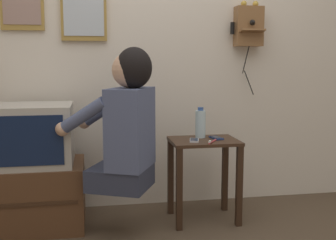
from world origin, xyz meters
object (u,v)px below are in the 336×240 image
at_px(television, 34,135).
at_px(water_bottle, 200,123).
at_px(toothbrush, 212,141).
at_px(cell_phone_held, 194,140).
at_px(wall_phone_antique, 249,26).
at_px(person, 126,121).
at_px(cell_phone_spare, 216,138).

relative_size(television, water_bottle, 2.29).
relative_size(television, toothbrush, 3.44).
xyz_separation_m(cell_phone_held, toothbrush, (0.11, -0.07, 0.00)).
bearing_deg(water_bottle, toothbrush, -80.17).
bearing_deg(wall_phone_antique, television, -170.44).
height_order(television, cell_phone_held, television).
distance_m(person, wall_phone_antique, 1.29).
distance_m(television, wall_phone_antique, 1.77).
distance_m(wall_phone_antique, cell_phone_spare, 0.93).
bearing_deg(toothbrush, wall_phone_antique, -98.44).
bearing_deg(wall_phone_antique, toothbrush, -131.77).
bearing_deg(water_bottle, television, -179.91).
bearing_deg(person, wall_phone_antique, -37.02).
xyz_separation_m(cell_phone_held, water_bottle, (0.08, 0.13, 0.10)).
bearing_deg(person, cell_phone_spare, -47.87).
relative_size(television, wall_phone_antique, 0.70).
xyz_separation_m(television, toothbrush, (1.17, -0.19, -0.05)).
height_order(person, cell_phone_spare, person).
relative_size(cell_phone_held, toothbrush, 0.93).
xyz_separation_m(wall_phone_antique, toothbrush, (-0.41, -0.46, -0.80)).
height_order(television, water_bottle, television).
bearing_deg(person, toothbrush, -58.11).
height_order(wall_phone_antique, water_bottle, wall_phone_antique).
bearing_deg(cell_phone_spare, water_bottle, 137.97).
bearing_deg(water_bottle, person, -154.18).
bearing_deg(wall_phone_antique, water_bottle, -149.12).
xyz_separation_m(television, wall_phone_antique, (1.58, 0.27, 0.75)).
bearing_deg(person, television, 90.89).
bearing_deg(cell_phone_spare, toothbrush, -126.07).
distance_m(person, television, 0.66).
relative_size(person, toothbrush, 6.16).
xyz_separation_m(television, water_bottle, (1.14, 0.00, 0.04)).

